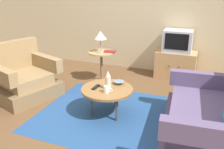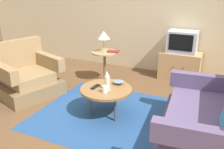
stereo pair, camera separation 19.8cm
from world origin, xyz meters
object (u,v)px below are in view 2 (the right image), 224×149
armchair (27,77)px  mug (105,89)px  coffee_table (106,90)px  vase (107,80)px  tv_stand (180,66)px  bowl (119,83)px  side_table (105,60)px  table_lamp (104,36)px  television (182,42)px  couch (208,122)px  tv_remote_dark (95,87)px  book (113,51)px

armchair → mug: 1.67m
coffee_table → vase: 0.17m
tv_stand → bowl: tv_stand is taller
side_table → bowl: bearing=-53.5°
coffee_table → mug: size_ratio=5.82×
table_lamp → armchair: bearing=-131.4°
coffee_table → side_table: (-0.62, 1.20, 0.05)m
tv_stand → television: bearing=90.0°
mug → armchair: bearing=172.6°
couch → coffee_table: couch is taller
vase → tv_remote_dark: size_ratio=1.57×
tv_remote_dark → mug: bearing=68.5°
tv_remote_dark → side_table: bearing=-156.9°
armchair → mug: bearing=101.8°
side_table → bowl: (0.72, -0.98, 0.01)m
table_lamp → book: table_lamp is taller
table_lamp → tv_remote_dark: bearing=-69.2°
couch → tv_remote_dark: bearing=81.7°
side_table → coffee_table: bearing=-62.6°
side_table → television: size_ratio=1.08×
coffee_table → book: bearing=110.2°
bowl → mug: bearing=-98.8°
couch → bowl: 1.38m
book → table_lamp: bearing=-166.8°
side_table → tv_remote_dark: size_ratio=3.40×
side_table → table_lamp: table_lamp is taller
television → tv_remote_dark: television is taller
couch → coffee_table: (-1.42, 0.14, 0.09)m
table_lamp → mug: table_lamp is taller
table_lamp → mug: bearing=-62.8°
tv_remote_dark → television: bearing=159.0°
bowl → tv_remote_dark: bearing=-136.0°
tv_stand → book: book is taller
tv_remote_dark → bowl: bearing=136.9°
couch → armchair: bearing=81.2°
tv_remote_dark → book: (-0.29, 1.28, 0.18)m
tv_stand → vase: 2.10m
armchair → table_lamp: (0.97, 1.10, 0.61)m
table_lamp → book: size_ratio=1.66×
tv_stand → table_lamp: table_lamp is taller
coffee_table → side_table: side_table is taller
tv_stand → table_lamp: bearing=-150.2°
coffee_table → tv_remote_dark: (-0.16, -0.04, 0.04)m
vase → book: vase is taller
table_lamp → bowl: 1.30m
armchair → coffee_table: size_ratio=1.59×
coffee_table → bowl: size_ratio=4.63×
armchair → book: 1.66m
armchair → vase: bearing=106.0°
coffee_table → table_lamp: (-0.63, 1.18, 0.53)m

